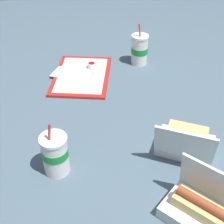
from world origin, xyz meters
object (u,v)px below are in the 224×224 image
(plastic_fork, at_px, (93,72))
(clamshell_sandwich_back, at_px, (185,142))
(food_tray, at_px, (82,76))
(soda_cup_right, at_px, (55,154))
(soda_cup_front, at_px, (139,50))
(ketchup_cup, at_px, (92,65))
(clamshell_hotdog_center, at_px, (201,210))

(plastic_fork, relative_size, clamshell_sandwich_back, 0.44)
(food_tray, height_order, clamshell_sandwich_back, clamshell_sandwich_back)
(food_tray, bearing_deg, soda_cup_right, -9.92)
(soda_cup_front, xyz_separation_m, soda_cup_right, (0.69, -0.40, -0.00))
(food_tray, distance_m, ketchup_cup, 0.08)
(food_tray, xyz_separation_m, soda_cup_right, (0.59, -0.10, 0.07))
(ketchup_cup, bearing_deg, clamshell_hotdog_center, 15.98)
(ketchup_cup, distance_m, soda_cup_right, 0.67)
(ketchup_cup, height_order, clamshell_hotdog_center, clamshell_hotdog_center)
(food_tray, relative_size, clamshell_hotdog_center, 1.72)
(food_tray, xyz_separation_m, soda_cup_front, (-0.10, 0.30, 0.07))
(plastic_fork, bearing_deg, food_tray, -91.29)
(soda_cup_right, bearing_deg, clamshell_sandwich_back, 94.77)
(plastic_fork, bearing_deg, ketchup_cup, 173.73)
(clamshell_hotdog_center, distance_m, clamshell_sandwich_back, 0.27)
(clamshell_hotdog_center, bearing_deg, food_tray, -159.62)
(clamshell_sandwich_back, distance_m, soda_cup_front, 0.65)
(ketchup_cup, xyz_separation_m, clamshell_hotdog_center, (0.88, 0.25, 0.01))
(ketchup_cup, height_order, soda_cup_right, soda_cup_right)
(soda_cup_front, bearing_deg, food_tray, -70.98)
(food_tray, xyz_separation_m, clamshell_sandwich_back, (0.55, 0.34, 0.04))
(food_tray, bearing_deg, ketchup_cup, 139.33)
(clamshell_hotdog_center, bearing_deg, ketchup_cup, -164.02)
(clamshell_sandwich_back, relative_size, soda_cup_front, 1.18)
(clamshell_sandwich_back, bearing_deg, soda_cup_right, -85.23)
(food_tray, height_order, plastic_fork, plastic_fork)
(ketchup_cup, distance_m, clamshell_sandwich_back, 0.67)
(clamshell_hotdog_center, xyz_separation_m, clamshell_sandwich_back, (-0.27, 0.04, 0.00))
(clamshell_sandwich_back, xyz_separation_m, soda_cup_right, (0.04, -0.44, 0.03))
(soda_cup_right, bearing_deg, plastic_fork, 165.01)
(plastic_fork, bearing_deg, clamshell_sandwich_back, 14.40)
(plastic_fork, xyz_separation_m, clamshell_hotdog_center, (0.83, 0.25, 0.03))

